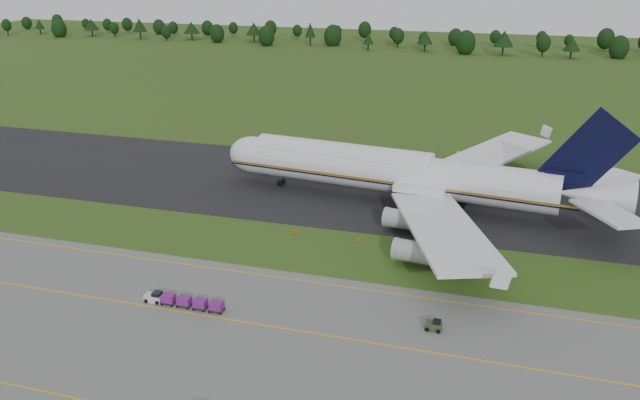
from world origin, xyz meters
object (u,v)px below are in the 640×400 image
(aircraft, at_px, (401,173))
(edge_markers, at_px, (392,244))
(baggage_train, at_px, (183,301))
(utility_cart, at_px, (433,326))

(aircraft, distance_m, edge_markers, 19.04)
(baggage_train, height_order, utility_cart, baggage_train)
(baggage_train, xyz_separation_m, utility_cart, (31.76, 3.39, -0.20))
(aircraft, height_order, edge_markers, aircraft)
(edge_markers, bearing_deg, aircraft, 95.47)
(aircraft, relative_size, edge_markers, 2.27)
(baggage_train, relative_size, utility_cart, 5.55)
(aircraft, distance_m, utility_cart, 41.80)
(baggage_train, bearing_deg, utility_cart, 6.09)
(aircraft, relative_size, utility_cart, 37.24)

